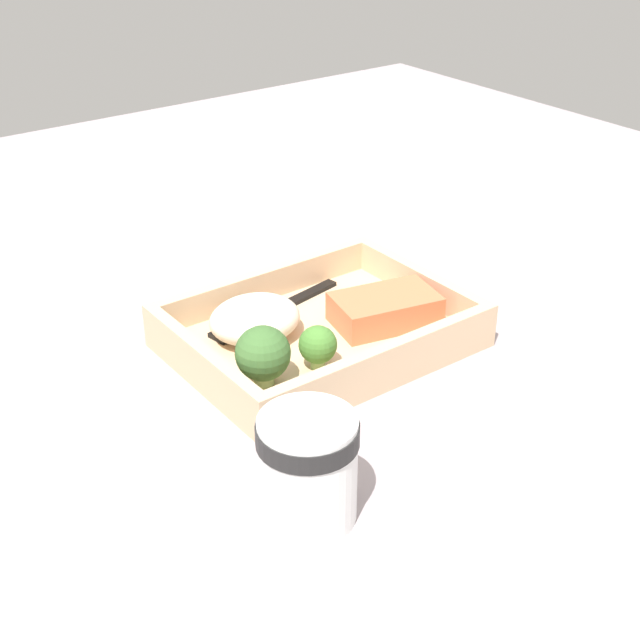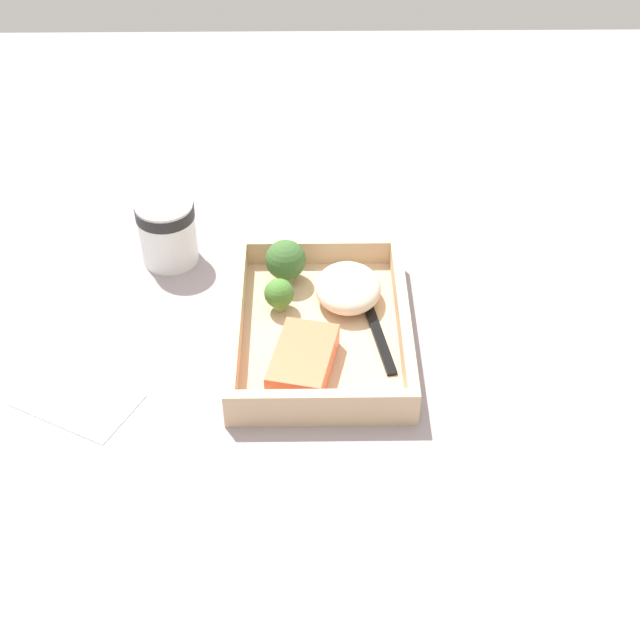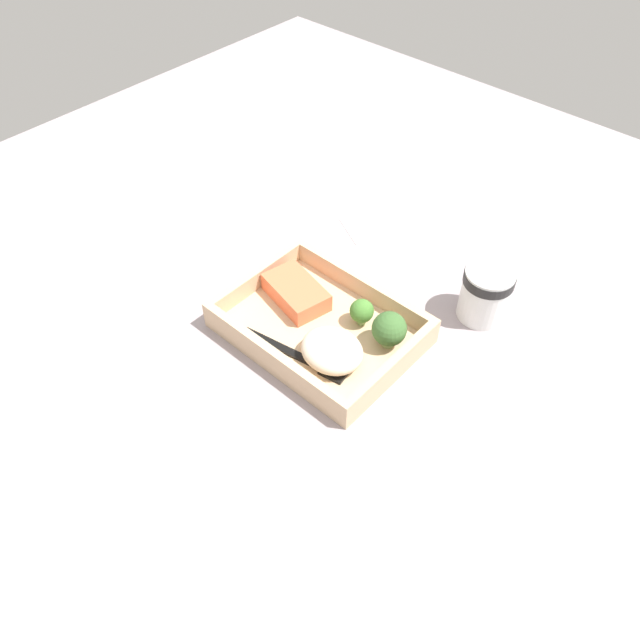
% 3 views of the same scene
% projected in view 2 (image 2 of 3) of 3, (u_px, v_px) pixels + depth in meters
% --- Properties ---
extents(ground_plane, '(1.60, 1.60, 0.02)m').
position_uv_depth(ground_plane, '(320.00, 345.00, 0.99)').
color(ground_plane, '#9B8E92').
extents(takeout_tray, '(0.26, 0.19, 0.01)m').
position_uv_depth(takeout_tray, '(320.00, 334.00, 0.98)').
color(takeout_tray, '#D1AE87').
rests_on(takeout_tray, ground_plane).
extents(tray_rim, '(0.26, 0.19, 0.03)m').
position_uv_depth(tray_rim, '(320.00, 320.00, 0.97)').
color(tray_rim, '#D1AE87').
rests_on(tray_rim, takeout_tray).
extents(salmon_fillet, '(0.11, 0.08, 0.03)m').
position_uv_depth(salmon_fillet, '(303.00, 361.00, 0.92)').
color(salmon_fillet, '#F46F46').
rests_on(salmon_fillet, takeout_tray).
extents(mashed_potatoes, '(0.09, 0.07, 0.04)m').
position_uv_depth(mashed_potatoes, '(348.00, 288.00, 1.00)').
color(mashed_potatoes, beige).
rests_on(mashed_potatoes, takeout_tray).
extents(broccoli_floret_1, '(0.03, 0.03, 0.04)m').
position_uv_depth(broccoli_floret_1, '(279.00, 294.00, 0.99)').
color(broccoli_floret_1, '#88AB61').
rests_on(broccoli_floret_1, takeout_tray).
extents(broccoli_floret_2, '(0.05, 0.05, 0.05)m').
position_uv_depth(broccoli_floret_2, '(286.00, 261.00, 1.02)').
color(broccoli_floret_2, '#85A062').
rests_on(broccoli_floret_2, takeout_tray).
extents(fork, '(0.16, 0.04, 0.00)m').
position_uv_depth(fork, '(372.00, 318.00, 0.99)').
color(fork, black).
rests_on(fork, takeout_tray).
extents(paper_cup, '(0.07, 0.07, 0.08)m').
position_uv_depth(paper_cup, '(167.00, 229.00, 1.06)').
color(paper_cup, white).
rests_on(paper_cup, ground_plane).
extents(receipt_slip, '(0.12, 0.14, 0.00)m').
position_uv_depth(receipt_slip, '(78.00, 400.00, 0.92)').
color(receipt_slip, white).
rests_on(receipt_slip, ground_plane).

